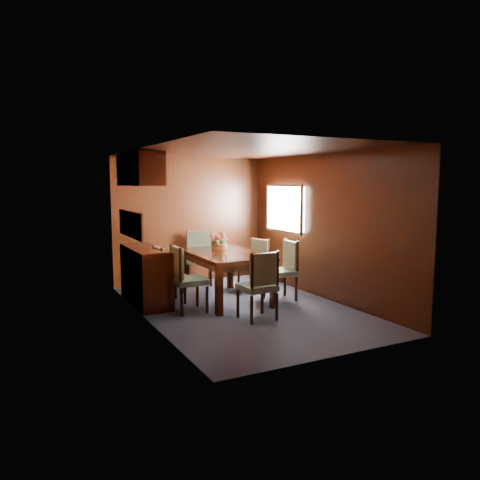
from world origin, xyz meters
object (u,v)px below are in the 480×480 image
sideboard (146,276)px  chair_left_near (185,275)px  chair_right_near (284,266)px  chair_head (260,282)px  dining_table (225,259)px  flower_centerpiece (219,240)px

sideboard → chair_left_near: bearing=-64.0°
sideboard → chair_right_near: chair_right_near is taller
chair_left_near → chair_head: chair_left_near is taller
chair_head → chair_right_near: bearing=40.2°
chair_right_near → dining_table: bearing=72.9°
sideboard → chair_right_near: size_ratio=1.42×
dining_table → chair_head: chair_head is taller
dining_table → flower_centerpiece: (0.11, 0.46, 0.25)m
chair_left_near → flower_centerpiece: 1.31m
dining_table → chair_left_near: size_ratio=1.69×
chair_left_near → sideboard: bearing=-152.6°
chair_head → sideboard: bearing=123.0°
sideboard → chair_head: (1.17, -1.66, 0.10)m
chair_right_near → flower_centerpiece: flower_centerpiece is taller
chair_right_near → sideboard: bearing=75.0°
dining_table → flower_centerpiece: 0.54m
sideboard → flower_centerpiece: (1.32, 0.05, 0.49)m
chair_right_near → chair_head: chair_head is taller
sideboard → dining_table: 1.31m
sideboard → flower_centerpiece: bearing=2.2°
chair_right_near → chair_head: size_ratio=1.00×
chair_head → flower_centerpiece: size_ratio=3.34×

